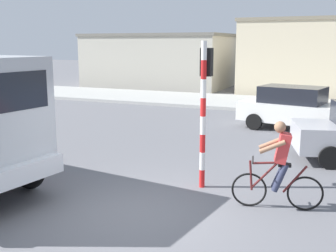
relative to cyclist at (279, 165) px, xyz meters
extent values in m
plane|color=slate|center=(-2.34, -1.35, -0.86)|extent=(120.00, 120.00, 0.00)
cube|color=#ADADA8|center=(-2.34, 13.82, -0.78)|extent=(80.00, 5.00, 0.16)
cube|color=silver|center=(-4.31, -2.45, -0.06)|extent=(0.55, 2.39, 0.36)
torus|color=black|center=(-5.22, -1.04, -0.31)|extent=(1.12, 0.38, 1.10)
cylinder|color=red|center=(-5.22, -1.04, -0.31)|extent=(0.53, 0.36, 0.50)
torus|color=black|center=(-0.53, -0.11, -0.52)|extent=(0.67, 0.18, 0.68)
torus|color=black|center=(0.50, 0.11, -0.52)|extent=(0.67, 0.18, 0.68)
cylinder|color=#591E1E|center=(-0.19, -0.04, 0.04)|extent=(0.59, 0.17, 0.09)
cylinder|color=#591E1E|center=(-0.24, -0.05, -0.20)|extent=(0.51, 0.15, 0.57)
cylinder|color=#591E1E|center=(0.30, 0.06, -0.25)|extent=(0.44, 0.13, 0.57)
cylinder|color=#591E1E|center=(-0.50, -0.11, -0.23)|extent=(0.10, 0.06, 0.59)
cylinder|color=black|center=(-0.48, -0.10, 0.09)|extent=(0.13, 0.50, 0.03)
cube|color=black|center=(0.11, 0.02, 0.02)|extent=(0.26, 0.17, 0.06)
cube|color=#D13838|center=(0.06, 0.01, 0.35)|extent=(0.35, 0.37, 0.59)
sphere|color=#9E7051|center=(-0.01, 0.00, 0.75)|extent=(0.22, 0.22, 0.22)
cylinder|color=#2D334C|center=(0.05, -0.09, -0.21)|extent=(0.32, 0.18, 0.57)
cylinder|color=#9E7051|center=(-0.11, -0.19, 0.40)|extent=(0.50, 0.19, 0.29)
cylinder|color=#2D334C|center=(0.01, 0.10, -0.21)|extent=(0.32, 0.18, 0.57)
cylinder|color=#9E7051|center=(-0.17, 0.13, 0.40)|extent=(0.50, 0.19, 0.29)
cylinder|color=red|center=(-1.73, 0.59, -0.66)|extent=(0.12, 0.12, 0.40)
cylinder|color=white|center=(-1.73, 0.59, -0.26)|extent=(0.12, 0.12, 0.40)
cylinder|color=red|center=(-1.73, 0.59, 0.14)|extent=(0.12, 0.12, 0.40)
cylinder|color=white|center=(-1.73, 0.59, 0.54)|extent=(0.12, 0.12, 0.40)
cylinder|color=red|center=(-1.73, 0.59, 0.94)|extent=(0.12, 0.12, 0.40)
cylinder|color=white|center=(-1.73, 0.59, 1.34)|extent=(0.12, 0.12, 0.40)
cylinder|color=red|center=(-1.73, 0.59, 1.74)|extent=(0.12, 0.12, 0.40)
cylinder|color=white|center=(-1.73, 0.59, 2.14)|extent=(0.12, 0.12, 0.40)
cube|color=black|center=(-1.73, 0.77, 1.89)|extent=(0.24, 0.20, 0.60)
sphere|color=orange|center=(-1.73, 0.89, 1.89)|extent=(0.14, 0.14, 0.14)
cylinder|color=black|center=(0.81, 3.17, -0.56)|extent=(0.63, 0.34, 0.60)
cylinder|color=black|center=(0.34, 4.81, -0.56)|extent=(0.63, 0.34, 0.60)
cube|color=white|center=(-0.64, 7.92, -0.21)|extent=(4.26, 2.47, 0.70)
cube|color=black|center=(-0.79, 7.95, 0.44)|extent=(2.45, 1.86, 0.60)
cylinder|color=black|center=(0.74, 8.50, -0.56)|extent=(0.62, 0.30, 0.60)
cylinder|color=black|center=(0.40, 6.83, -0.56)|extent=(0.62, 0.30, 0.60)
cylinder|color=black|center=(-1.69, 9.00, -0.56)|extent=(0.62, 0.30, 0.60)
cylinder|color=black|center=(-2.03, 7.33, -0.56)|extent=(0.62, 0.30, 0.60)
cube|color=#B2AD9E|center=(-11.95, 21.43, 0.94)|extent=(10.06, 7.91, 3.61)
cube|color=slate|center=(-11.95, 21.43, 2.85)|extent=(10.26, 8.07, 0.20)
cube|color=beige|center=(-0.78, 19.82, 1.34)|extent=(8.95, 6.06, 4.41)
cube|color=gray|center=(-0.78, 19.82, 3.64)|extent=(9.12, 6.18, 0.20)
camera|label=1|loc=(1.14, -7.87, 2.28)|focal=44.81mm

